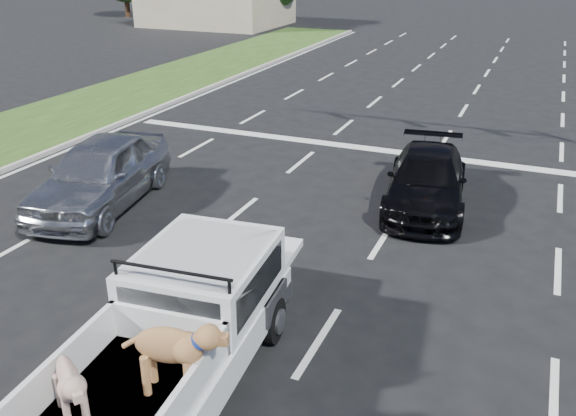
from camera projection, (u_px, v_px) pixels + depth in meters
name	position (u px, v px, depth m)	size (l,w,h in m)	color
ground	(222.00, 318.00, 10.35)	(160.00, 160.00, 0.00)	black
road_markings	(343.00, 187.00, 15.90)	(17.75, 60.00, 0.01)	silver
curb_left	(55.00, 149.00, 18.63)	(0.15, 60.00, 0.14)	#9E9891
pickup_truck	(176.00, 337.00, 8.31)	(2.38, 5.37, 1.95)	black
silver_sedan	(100.00, 173.00, 14.53)	(1.93, 4.80, 1.64)	#ADAFB4
black_coupe	(427.00, 180.00, 14.57)	(1.81, 4.46, 1.29)	black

